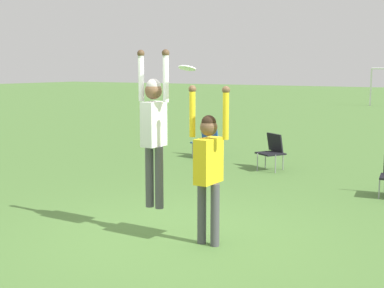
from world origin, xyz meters
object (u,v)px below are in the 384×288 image
(person_defending, at_px, (209,162))
(camping_chair_2, at_px, (272,149))
(camping_chair_3, at_px, (207,139))
(person_jumping, at_px, (154,125))
(frisbee, at_px, (187,68))

(person_defending, height_order, camping_chair_2, person_defending)
(person_defending, distance_m, camping_chair_3, 7.14)
(person_jumping, xyz_separation_m, person_defending, (0.90, -0.01, -0.44))
(person_defending, relative_size, camping_chair_3, 2.46)
(camping_chair_3, bearing_deg, person_defending, 130.31)
(person_jumping, distance_m, camping_chair_3, 6.77)
(person_jumping, relative_size, frisbee, 9.53)
(person_defending, bearing_deg, frisbee, -87.11)
(frisbee, xyz_separation_m, camping_chair_2, (-1.07, 5.39, -1.87))
(person_defending, distance_m, camping_chair_2, 5.60)
(frisbee, bearing_deg, person_defending, 1.97)
(person_defending, distance_m, frisbee, 1.27)
(person_jumping, bearing_deg, camping_chair_2, 6.25)
(person_defending, xyz_separation_m, camping_chair_2, (-1.40, 5.38, -0.65))
(person_jumping, height_order, frisbee, person_jumping)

